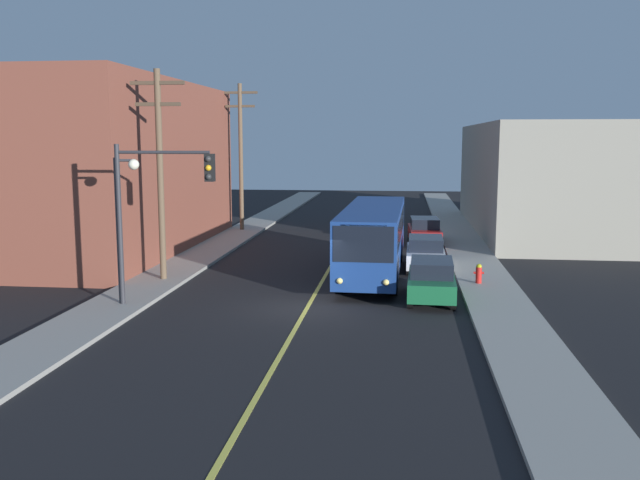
# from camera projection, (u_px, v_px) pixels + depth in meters

# --- Properties ---
(ground_plane) EXTENTS (120.00, 120.00, 0.00)m
(ground_plane) POSITION_uv_depth(u_px,v_px,m) (307.00, 307.00, 26.17)
(ground_plane) COLOR black
(sidewalk_left) EXTENTS (2.50, 90.00, 0.15)m
(sidewalk_left) POSITION_uv_depth(u_px,v_px,m) (198.00, 257.00, 36.83)
(sidewalk_left) COLOR gray
(sidewalk_left) RESTS_ON ground
(sidewalk_right) EXTENTS (2.50, 90.00, 0.15)m
(sidewalk_right) POSITION_uv_depth(u_px,v_px,m) (475.00, 263.00, 35.13)
(sidewalk_right) COLOR gray
(sidewalk_right) RESTS_ON ground
(lane_stripe_center) EXTENTS (0.16, 60.00, 0.01)m
(lane_stripe_center) POSITION_uv_depth(u_px,v_px,m) (342.00, 247.00, 40.90)
(lane_stripe_center) COLOR #D8CC4C
(lane_stripe_center) RESTS_ON ground
(building_left_brick) EXTENTS (10.00, 20.13, 9.51)m
(building_left_brick) POSITION_uv_depth(u_px,v_px,m) (101.00, 167.00, 39.17)
(building_left_brick) COLOR brown
(building_left_brick) RESTS_ON ground
(building_right_warehouse) EXTENTS (12.00, 23.08, 7.33)m
(building_right_warehouse) POSITION_uv_depth(u_px,v_px,m) (565.00, 178.00, 46.99)
(building_right_warehouse) COLOR gray
(building_right_warehouse) RESTS_ON ground
(city_bus) EXTENTS (2.84, 12.21, 3.20)m
(city_bus) POSITION_uv_depth(u_px,v_px,m) (373.00, 236.00, 32.26)
(city_bus) COLOR navy
(city_bus) RESTS_ON ground
(parked_car_green) EXTENTS (1.93, 4.45, 1.62)m
(parked_car_green) POSITION_uv_depth(u_px,v_px,m) (431.00, 279.00, 27.27)
(parked_car_green) COLOR #196038
(parked_car_green) RESTS_ON ground
(parked_car_white) EXTENTS (1.87, 4.43, 1.62)m
(parked_car_white) POSITION_uv_depth(u_px,v_px,m) (425.00, 253.00, 33.61)
(parked_car_white) COLOR silver
(parked_car_white) RESTS_ON ground
(parked_car_red) EXTENTS (1.97, 4.47, 1.62)m
(parked_car_red) POSITION_uv_depth(u_px,v_px,m) (424.00, 231.00, 41.71)
(parked_car_red) COLOR maroon
(parked_car_red) RESTS_ON ground
(utility_pole_near) EXTENTS (2.40, 0.28, 9.17)m
(utility_pole_near) POSITION_uv_depth(u_px,v_px,m) (160.00, 165.00, 30.12)
(utility_pole_near) COLOR brown
(utility_pole_near) RESTS_ON sidewalk_left
(utility_pole_mid) EXTENTS (2.40, 0.28, 9.86)m
(utility_pole_mid) POSITION_uv_depth(u_px,v_px,m) (241.00, 150.00, 46.79)
(utility_pole_mid) COLOR brown
(utility_pole_mid) RESTS_ON sidewalk_left
(traffic_signal_left_corner) EXTENTS (3.75, 0.48, 6.00)m
(traffic_signal_left_corner) POSITION_uv_depth(u_px,v_px,m) (158.00, 195.00, 25.36)
(traffic_signal_left_corner) COLOR #2D2D33
(traffic_signal_left_corner) RESTS_ON sidewalk_left
(street_lamp_left) EXTENTS (0.98, 0.40, 5.50)m
(street_lamp_left) POSITION_uv_depth(u_px,v_px,m) (123.00, 209.00, 25.71)
(street_lamp_left) COLOR #38383D
(street_lamp_left) RESTS_ON sidewalk_left
(fire_hydrant) EXTENTS (0.44, 0.26, 0.84)m
(fire_hydrant) POSITION_uv_depth(u_px,v_px,m) (479.00, 273.00, 29.82)
(fire_hydrant) COLOR red
(fire_hydrant) RESTS_ON sidewalk_right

